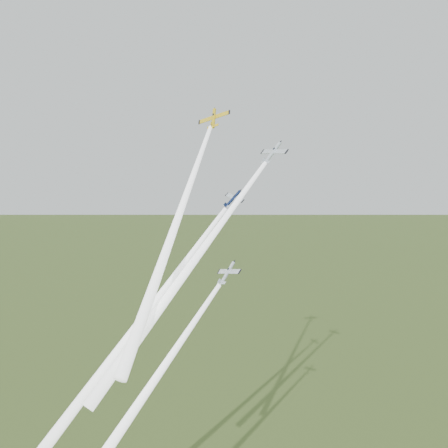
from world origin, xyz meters
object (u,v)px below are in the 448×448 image
plane_yellow (214,118)px  plane_navy (233,199)px  plane_silver_right (273,153)px  plane_silver_low (227,273)px

plane_yellow → plane_navy: (9.33, -5.85, -19.48)m
plane_navy → plane_silver_right: (9.46, 1.92, 10.83)m
plane_navy → plane_silver_low: bearing=-42.1°
plane_yellow → plane_silver_right: (18.79, -3.93, -8.65)m
plane_silver_low → plane_yellow: bearing=147.6°
plane_navy → plane_silver_low: size_ratio=0.90×
plane_yellow → plane_navy: plane_yellow is taller
plane_yellow → plane_silver_right: 21.05m
plane_navy → plane_silver_right: size_ratio=0.79×
plane_silver_right → plane_silver_low: plane_silver_right is taller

